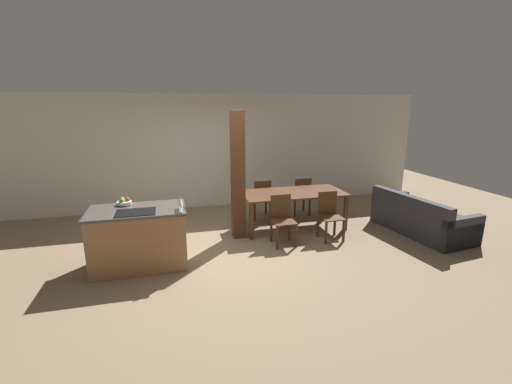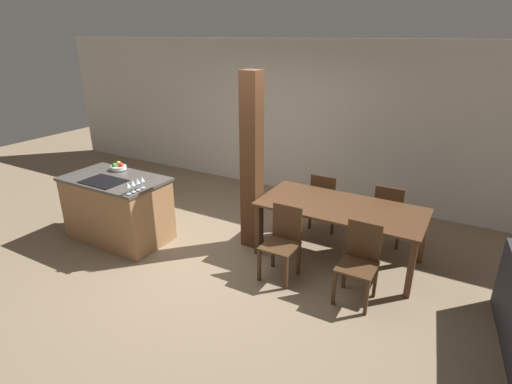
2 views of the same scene
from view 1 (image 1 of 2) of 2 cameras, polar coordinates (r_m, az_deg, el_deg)
name	(u,v)px [view 1 (image 1 of 2)]	position (r m, az deg, el deg)	size (l,w,h in m)	color
ground_plane	(226,250)	(6.08, -5.08, -9.53)	(16.00, 16.00, 0.00)	#847056
wall_back	(205,152)	(8.35, -8.47, 6.64)	(11.20, 0.08, 2.70)	silver
kitchen_island	(139,238)	(5.62, -18.88, -7.21)	(1.43, 0.83, 0.94)	#9E7047
fruit_bowl	(124,202)	(5.74, -21.13, -1.56)	(0.23, 0.23, 0.11)	silver
wine_glass_near	(181,204)	(5.08, -12.43, -2.03)	(0.07, 0.07, 0.16)	silver
wine_glass_middle	(181,203)	(5.16, -12.47, -1.78)	(0.07, 0.07, 0.16)	silver
wine_glass_far	(180,201)	(5.24, -12.51, -1.55)	(0.07, 0.07, 0.16)	silver
wine_glass_end	(180,200)	(5.32, -12.55, -1.31)	(0.07, 0.07, 0.16)	silver
dining_table	(293,196)	(6.93, 6.18, -0.71)	(2.06, 0.97, 0.75)	#51331E
dining_chair_near_left	(282,219)	(6.19, 4.43, -4.44)	(0.40, 0.40, 0.88)	#472D19
dining_chair_near_right	(330,215)	(6.54, 12.16, -3.69)	(0.40, 0.40, 0.88)	#472D19
dining_chair_far_left	(261,198)	(7.49, 0.90, -1.02)	(0.40, 0.40, 0.88)	#472D19
dining_chair_far_right	(301,195)	(7.78, 7.49, -0.55)	(0.40, 0.40, 0.88)	#472D19
couch	(420,219)	(7.45, 25.67, -4.12)	(1.13, 1.98, 0.79)	#2D2D33
timber_post	(238,176)	(6.28, -3.03, 2.66)	(0.23, 0.23, 2.37)	#4C2D19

